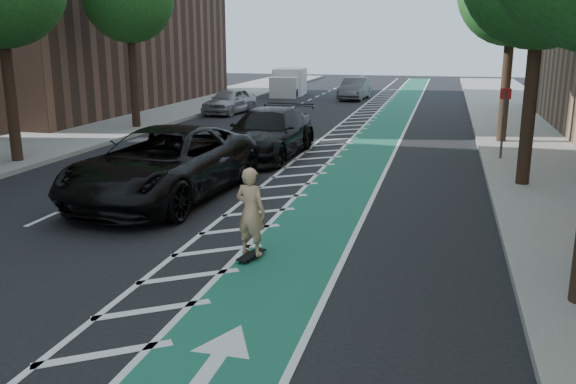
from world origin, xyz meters
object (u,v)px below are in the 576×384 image
(skateboarder, at_px, (251,211))
(suv_far, at_px, (267,133))
(suv_near, at_px, (164,164))
(barrel_a, at_px, (128,178))

(skateboarder, distance_m, suv_far, 10.34)
(skateboarder, bearing_deg, suv_near, -32.33)
(suv_far, height_order, barrel_a, suv_far)
(skateboarder, relative_size, suv_far, 0.29)
(skateboarder, height_order, barrel_a, skateboarder)
(suv_far, xyz_separation_m, barrel_a, (-2.06, -6.14, -0.37))
(skateboarder, bearing_deg, barrel_a, -25.36)
(suv_far, bearing_deg, suv_near, -96.02)
(suv_near, height_order, barrel_a, suv_near)
(skateboarder, height_order, suv_near, suv_near)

